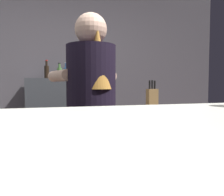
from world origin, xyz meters
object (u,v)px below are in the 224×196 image
at_px(mixing_bowl, 28,113).
at_px(bottle_vinegar, 47,71).
at_px(knife_block, 152,98).
at_px(bottle_hot_sauce, 59,72).
at_px(bottle_soy, 66,72).
at_px(chefs_knife, 114,111).
at_px(bartender, 92,114).

height_order(mixing_bowl, bottle_vinegar, bottle_vinegar).
bearing_deg(knife_block, bottle_hot_sauce, 125.75).
distance_m(knife_block, mixing_bowl, 1.17).
bearing_deg(bottle_soy, mixing_bowl, -106.29).
distance_m(bottle_soy, bottle_hot_sauce, 0.12).
bearing_deg(chefs_knife, bartender, -139.19).
bearing_deg(chefs_knife, bottle_hot_sauce, 92.50).
height_order(bottle_hot_sauce, bottle_vinegar, bottle_vinegar).
distance_m(knife_block, chefs_knife, 0.47).
relative_size(bartender, mixing_bowl, 9.31).
xyz_separation_m(bartender, bottle_hot_sauce, (-0.12, 1.69, 0.37)).
height_order(chefs_knife, bottle_hot_sauce, bottle_hot_sauce).
relative_size(bartender, knife_block, 5.69).
height_order(knife_block, bottle_soy, bottle_soy).
relative_size(bartender, bottle_soy, 7.05).
distance_m(bartender, chefs_knife, 0.49).
bearing_deg(chefs_knife, knife_block, 1.25).
bearing_deg(bottle_vinegar, mixing_bowl, -95.81).
bearing_deg(knife_block, bartender, -143.63).
bearing_deg(bottle_vinegar, bottle_soy, -12.18).
bearing_deg(mixing_bowl, bartender, -38.03).
height_order(mixing_bowl, chefs_knife, mixing_bowl).
xyz_separation_m(bottle_soy, bottle_hot_sauce, (-0.10, -0.07, -0.01)).
height_order(bartender, bottle_hot_sauce, bartender).
height_order(knife_block, mixing_bowl, knife_block).
height_order(knife_block, bottle_vinegar, bottle_vinegar).
height_order(knife_block, chefs_knife, knife_block).
relative_size(knife_block, bottle_vinegar, 1.10).
distance_m(bartender, knife_block, 0.90).
relative_size(knife_block, bottle_soy, 1.24).
bearing_deg(bartender, chefs_knife, -49.51).
bearing_deg(bottle_soy, bottle_vinegar, 167.82).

